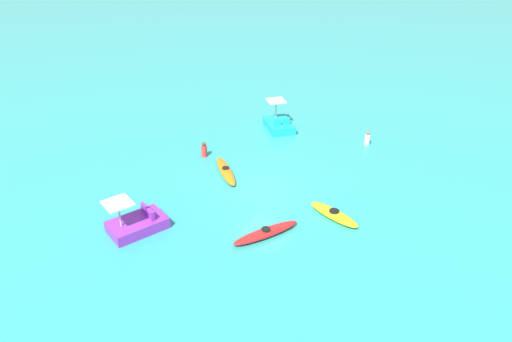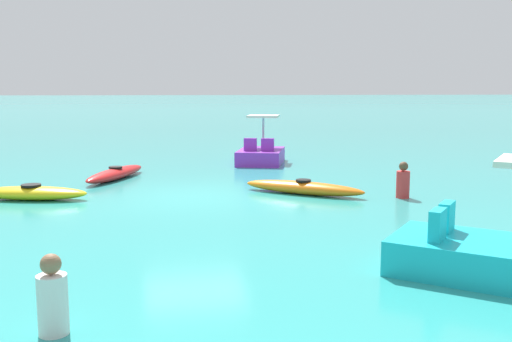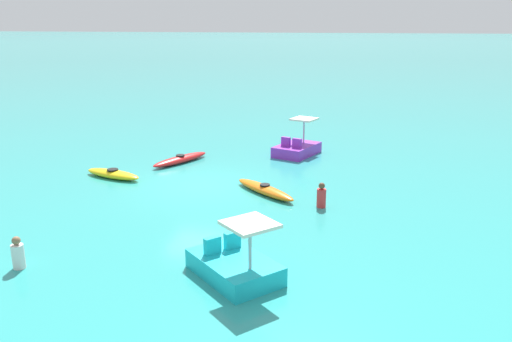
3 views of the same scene
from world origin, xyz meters
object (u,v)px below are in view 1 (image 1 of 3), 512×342
Objects in this scene: pedal_boat_cyan at (279,124)px; person_by_kayaks at (367,139)px; person_near_shore at (204,150)px; kayak_yellow at (334,214)px; kayak_red at (266,233)px; pedal_boat_purple at (137,223)px; kayak_orange at (226,171)px.

pedal_boat_cyan is 3.17× the size of person_by_kayaks.
person_near_shore is at bearing -14.90° from pedal_boat_cyan.
person_by_kayaks is (-8.00, -1.65, 0.22)m from kayak_yellow.
pedal_boat_purple is at bearing -60.86° from kayak_red.
kayak_orange is 1.02× the size of pedal_boat_cyan.
person_near_shore is at bearing -164.17° from pedal_boat_purple.
pedal_boat_cyan reaches higher than kayak_yellow.
pedal_boat_purple reaches higher than person_near_shore.
kayak_red and kayak_yellow have the same top height.
pedal_boat_purple reaches higher than person_by_kayaks.
person_near_shore and person_by_kayaks have the same top height.
pedal_boat_purple and pedal_boat_cyan have the same top height.
person_near_shore is at bearing -113.26° from kayak_orange.
pedal_boat_purple is 7.40m from person_near_shore.
kayak_yellow is 8.88m from person_near_shore.
pedal_boat_cyan is 5.84m from person_near_shore.
person_by_kayaks is at bearing 132.51° from person_near_shore.
person_near_shore is at bearing -122.29° from kayak_red.
pedal_boat_cyan is 5.66m from person_by_kayaks.
pedal_boat_purple is at bearing -50.14° from kayak_yellow.
person_by_kayaks reaches higher than kayak_orange.
person_near_shore is (-1.50, -8.75, 0.22)m from kayak_yellow.
person_near_shore is 1.00× the size of person_by_kayaks.
kayak_yellow is at bearing 80.28° from person_near_shore.
pedal_boat_purple is 3.13× the size of person_near_shore.
person_near_shore is (5.65, -1.50, 0.05)m from pedal_boat_cyan.
kayak_yellow is 1.01× the size of pedal_boat_purple.
kayak_orange is 1.02× the size of kayak_yellow.
kayak_yellow is 1.00× the size of pedal_boat_cyan.
person_by_kayaks is (-7.46, 4.88, 0.22)m from kayak_orange.
kayak_red is 11.40m from pedal_boat_cyan.
pedal_boat_purple is at bearing 2.32° from pedal_boat_cyan.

